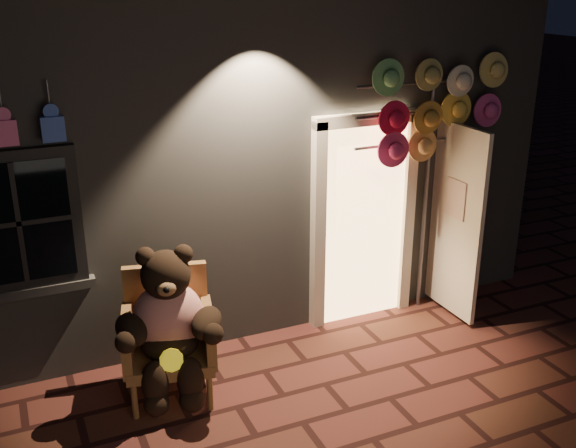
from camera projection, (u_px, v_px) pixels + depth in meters
ground at (303, 423)px, 5.51m from camera, size 60.00×60.00×0.00m
shop_building at (168, 121)px, 8.32m from camera, size 7.30×5.95×3.51m
wicker_armchair at (168, 334)px, 5.78m from camera, size 0.88×0.82×1.10m
teddy_bear at (169, 324)px, 5.59m from camera, size 0.94×0.83×1.33m
hat_rack at (435, 110)px, 6.60m from camera, size 1.68×0.22×2.67m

